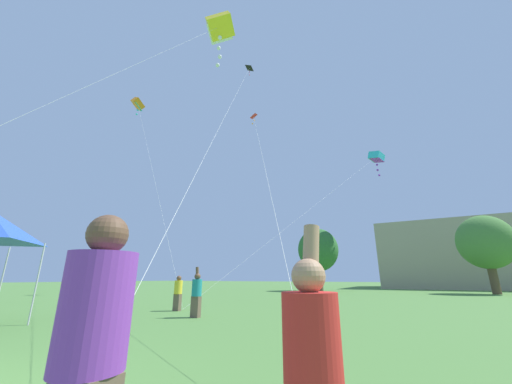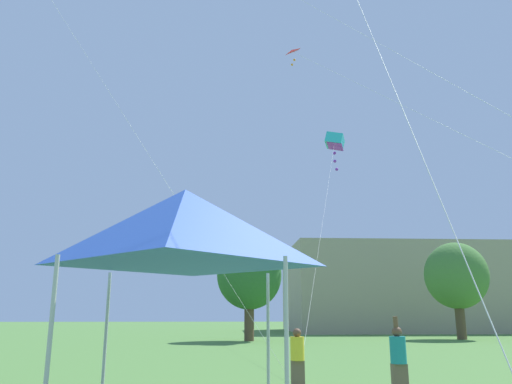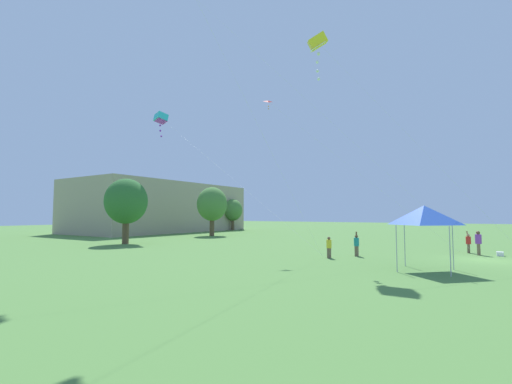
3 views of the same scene
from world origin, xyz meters
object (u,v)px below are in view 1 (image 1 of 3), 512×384
kite_orange_box_3 (138,104)px  kite_red_delta_4 (253,117)px  person_red_shirt (313,373)px  kite_black_delta_2 (250,68)px  kite_cyan_box_0 (376,157)px  person_purple_shirt (91,349)px  kite_yellow_box_1 (220,27)px  person_teal_shirt (197,292)px  person_yellow_shirt (178,292)px

kite_orange_box_3 → kite_red_delta_4: bearing=4.5°
person_red_shirt → kite_orange_box_3: (-19.75, 12.53, 15.73)m
kite_black_delta_2 → kite_cyan_box_0: bearing=46.4°
kite_red_delta_4 → person_purple_shirt: bearing=-63.9°
kite_orange_box_3 → kite_red_delta_4: size_ratio=1.28×
person_purple_shirt → kite_cyan_box_0: kite_cyan_box_0 is taller
person_red_shirt → kite_yellow_box_1: (-8.18, 9.32, 15.58)m
person_teal_shirt → kite_black_delta_2: kite_black_delta_2 is taller
kite_orange_box_3 → person_yellow_shirt: bearing=-21.7°
person_yellow_shirt → kite_red_delta_4: size_ratio=0.11×
person_teal_shirt → kite_red_delta_4: (-1.26, 6.48, 11.39)m
person_yellow_shirt → kite_yellow_box_1: bearing=23.9°
person_red_shirt → kite_cyan_box_0: size_ratio=0.07×
person_red_shirt → kite_red_delta_4: bearing=38.8°
kite_yellow_box_1 → kite_red_delta_4: bearing=89.3°
person_purple_shirt → kite_red_delta_4: bearing=134.2°
person_red_shirt → kite_black_delta_2: 35.08m
person_yellow_shirt → kite_cyan_box_0: (6.90, 25.42, 14.88)m
person_purple_shirt → kite_yellow_box_1: (-6.98, 9.99, 15.45)m
person_yellow_shirt → person_red_shirt: size_ratio=0.85×
person_teal_shirt → kite_black_delta_2: 28.91m
person_yellow_shirt → kite_black_delta_2: (-4.40, 13.56, 23.97)m
person_teal_shirt → kite_yellow_box_1: kite_yellow_box_1 is taller
person_teal_shirt → person_purple_shirt: size_ratio=0.99×
kite_cyan_box_0 → kite_red_delta_4: bearing=-106.4°
kite_cyan_box_0 → kite_red_delta_4: kite_cyan_box_0 is taller
person_purple_shirt → kite_orange_box_3: bearing=162.6°
person_teal_shirt → kite_red_delta_4: kite_red_delta_4 is taller
kite_yellow_box_1 → kite_black_delta_2: size_ratio=0.68×
person_yellow_shirt → kite_yellow_box_1: size_ratio=0.09×
person_red_shirt → person_teal_shirt: bearing=52.2°
kite_black_delta_2 → person_purple_shirt: bearing=-61.4°
person_purple_shirt → kite_yellow_box_1: kite_yellow_box_1 is taller
person_purple_shirt → kite_black_delta_2: kite_black_delta_2 is taller
kite_cyan_box_0 → person_red_shirt: bearing=-86.3°
kite_orange_box_3 → kite_cyan_box_0: bearing=50.3°
person_red_shirt → kite_orange_box_3: size_ratio=0.10×
person_red_shirt → kite_cyan_box_0: (-2.16, 33.70, 14.83)m
person_red_shirt → kite_orange_box_3: 28.19m
kite_black_delta_2 → person_teal_shirt: bearing=-66.1°
kite_black_delta_2 → kite_red_delta_4: kite_black_delta_2 is taller
person_teal_shirt → kite_black_delta_2: size_ratio=0.07×
kite_yellow_box_1 → person_teal_shirt: bearing=-60.8°
person_purple_shirt → kite_yellow_box_1: size_ratio=0.11×
kite_yellow_box_1 → kite_orange_box_3: size_ratio=1.01×
kite_cyan_box_0 → kite_black_delta_2: 18.74m
kite_red_delta_4 → kite_cyan_box_0: bearing=73.6°
person_red_shirt → person_yellow_shirt: bearing=55.3°
person_red_shirt → kite_orange_box_3: bearing=65.3°
person_red_shirt → kite_red_delta_4: kite_red_delta_4 is taller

